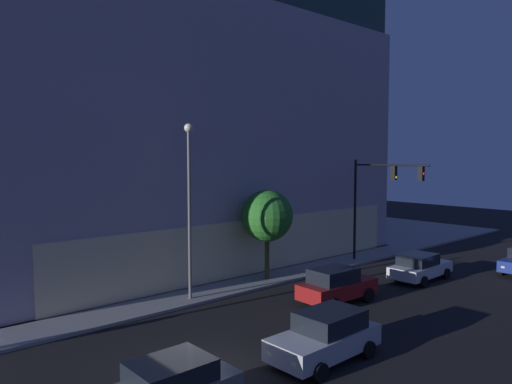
% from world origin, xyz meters
% --- Properties ---
extents(ground_plane, '(120.00, 120.00, 0.00)m').
position_xyz_m(ground_plane, '(0.00, 0.00, 0.00)').
color(ground_plane, black).
extents(modern_building, '(28.80, 28.73, 19.72)m').
position_xyz_m(modern_building, '(10.27, 22.95, 9.78)').
color(modern_building, '#4C4C51').
rests_on(modern_building, ground).
extents(traffic_light_far_corner, '(0.46, 5.44, 6.93)m').
position_xyz_m(traffic_light_far_corner, '(18.32, 5.34, 5.13)').
color(traffic_light_far_corner, black).
rests_on(traffic_light_far_corner, sidewalk_corner).
extents(street_lamp_sidewalk, '(0.44, 0.44, 8.76)m').
position_xyz_m(street_lamp_sidewalk, '(4.39, 7.01, 5.58)').
color(street_lamp_sidewalk, slate).
rests_on(street_lamp_sidewalk, sidewalk_corner).
extents(sidewalk_tree, '(3.02, 3.02, 5.22)m').
position_xyz_m(sidewalk_tree, '(9.98, 7.37, 3.84)').
color(sidewalk_tree, '#48441E').
rests_on(sidewalk_tree, sidewalk_corner).
extents(car_silver, '(4.38, 2.18, 1.74)m').
position_xyz_m(car_silver, '(4.13, -2.06, 0.88)').
color(car_silver, '#B7BABF').
rests_on(car_silver, ground).
extents(car_red, '(4.30, 2.15, 1.79)m').
position_xyz_m(car_red, '(9.66, 1.94, 0.91)').
color(car_red, maroon).
rests_on(car_red, ground).
extents(car_white, '(4.50, 2.17, 1.59)m').
position_xyz_m(car_white, '(16.86, 1.51, 0.81)').
color(car_white, silver).
rests_on(car_white, ground).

